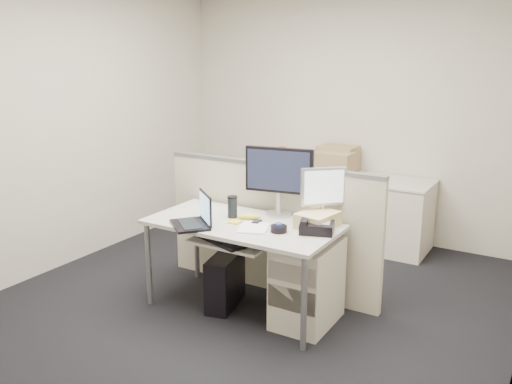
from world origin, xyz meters
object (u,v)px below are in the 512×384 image
Objects in this scene: desk at (242,231)px; monitor_main at (279,182)px; laptop at (189,210)px; desk_phone at (317,228)px.

desk is 0.49m from monitor_main.
laptop is at bearing -136.97° from desk.
monitor_main reaches higher than laptop.
monitor_main is at bearing 93.16° from laptop.
monitor_main is 1.67× the size of laptop.
laptop is 1.38× the size of desk_phone.
laptop is at bearing -176.16° from desk_phone.
desk is 4.46× the size of laptop.
laptop is 0.97m from desk_phone.
desk_phone reaches higher than desk.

